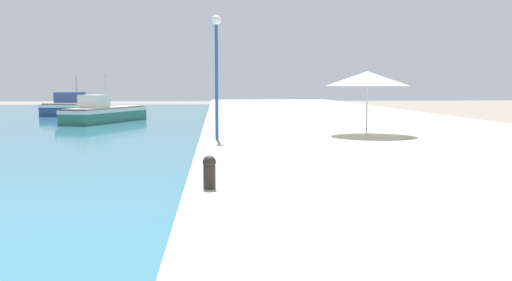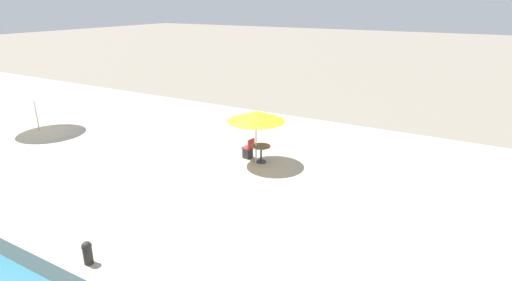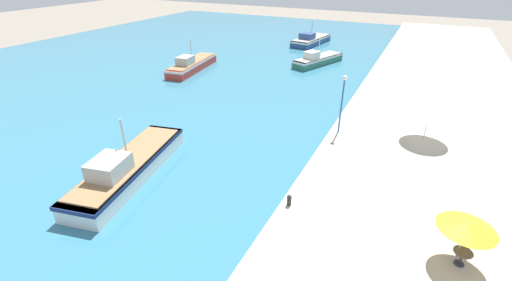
{
  "view_description": "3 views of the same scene",
  "coord_description": "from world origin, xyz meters",
  "px_view_note": "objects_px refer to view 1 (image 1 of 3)",
  "views": [
    {
      "loc": [
        0.63,
        2.04,
        2.71
      ],
      "look_at": [
        1.5,
        14.43,
        1.5
      ],
      "focal_mm": 40.0,
      "sensor_mm": 36.0,
      "label": 1
    },
    {
      "loc": [
        -4.97,
        4.82,
        7.23
      ],
      "look_at": [
        8.64,
        12.62,
        1.7
      ],
      "focal_mm": 28.0,
      "sensor_mm": 36.0,
      "label": 2
    },
    {
      "loc": [
        5.51,
        -1.28,
        12.7
      ],
      "look_at": [
        -4.0,
        18.0,
        1.3
      ],
      "focal_mm": 24.0,
      "sensor_mm": 36.0,
      "label": 3
    }
  ],
  "objects_px": {
    "fishing_boat_distant": "(76,107)",
    "fishing_boat_far": "(105,113)",
    "cafe_umbrella_white": "(367,79)",
    "mooring_bollard": "(209,171)",
    "lamppost": "(216,56)"
  },
  "relations": [
    {
      "from": "fishing_boat_distant",
      "to": "mooring_bollard",
      "type": "relative_size",
      "value": 14.58
    },
    {
      "from": "fishing_boat_far",
      "to": "cafe_umbrella_white",
      "type": "bearing_deg",
      "value": -32.74
    },
    {
      "from": "fishing_boat_far",
      "to": "cafe_umbrella_white",
      "type": "xyz_separation_m",
      "value": [
        14.1,
        -18.99,
        2.24
      ]
    },
    {
      "from": "fishing_boat_far",
      "to": "fishing_boat_distant",
      "type": "height_order",
      "value": "fishing_boat_distant"
    },
    {
      "from": "mooring_bollard",
      "to": "fishing_boat_distant",
      "type": "bearing_deg",
      "value": 106.64
    },
    {
      "from": "fishing_boat_distant",
      "to": "fishing_boat_far",
      "type": "bearing_deg",
      "value": -59.41
    },
    {
      "from": "fishing_boat_distant",
      "to": "mooring_bollard",
      "type": "bearing_deg",
      "value": -65.09
    },
    {
      "from": "cafe_umbrella_white",
      "to": "mooring_bollard",
      "type": "height_order",
      "value": "cafe_umbrella_white"
    },
    {
      "from": "fishing_boat_far",
      "to": "cafe_umbrella_white",
      "type": "height_order",
      "value": "fishing_boat_far"
    },
    {
      "from": "mooring_bollard",
      "to": "cafe_umbrella_white",
      "type": "bearing_deg",
      "value": 62.01
    },
    {
      "from": "fishing_boat_far",
      "to": "cafe_umbrella_white",
      "type": "distance_m",
      "value": 23.75
    },
    {
      "from": "fishing_boat_far",
      "to": "mooring_bollard",
      "type": "xyz_separation_m",
      "value": [
        7.87,
        -30.71,
        0.31
      ]
    },
    {
      "from": "fishing_boat_distant",
      "to": "cafe_umbrella_white",
      "type": "xyz_separation_m",
      "value": [
        18.9,
        -30.67,
        2.21
      ]
    },
    {
      "from": "cafe_umbrella_white",
      "to": "mooring_bollard",
      "type": "xyz_separation_m",
      "value": [
        -6.23,
        -11.72,
        -1.92
      ]
    },
    {
      "from": "mooring_bollard",
      "to": "lamppost",
      "type": "distance_m",
      "value": 10.56
    }
  ]
}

